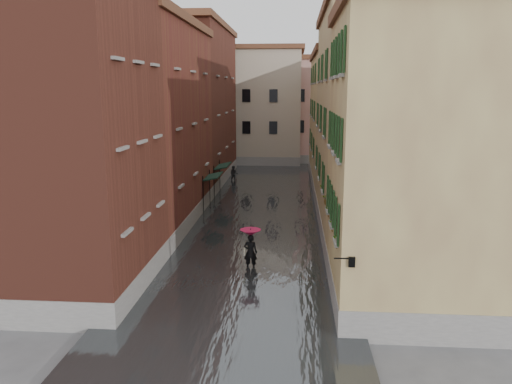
% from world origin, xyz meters
% --- Properties ---
extents(ground, '(120.00, 120.00, 0.00)m').
position_xyz_m(ground, '(0.00, 0.00, 0.00)').
color(ground, '#525254').
rests_on(ground, ground).
extents(floodwater, '(10.00, 60.00, 0.20)m').
position_xyz_m(floodwater, '(0.00, 13.00, 0.10)').
color(floodwater, '#3C4043').
rests_on(floodwater, ground).
extents(building_left_near, '(6.00, 8.00, 13.00)m').
position_xyz_m(building_left_near, '(-7.00, -2.00, 6.50)').
color(building_left_near, brown).
rests_on(building_left_near, ground).
extents(building_left_mid, '(6.00, 14.00, 12.50)m').
position_xyz_m(building_left_mid, '(-7.00, 9.00, 6.25)').
color(building_left_mid, brown).
rests_on(building_left_mid, ground).
extents(building_left_far, '(6.00, 16.00, 14.00)m').
position_xyz_m(building_left_far, '(-7.00, 24.00, 7.00)').
color(building_left_far, brown).
rests_on(building_left_far, ground).
extents(building_right_near, '(6.00, 8.00, 11.50)m').
position_xyz_m(building_right_near, '(7.00, -2.00, 5.75)').
color(building_right_near, '#906D4A').
rests_on(building_right_near, ground).
extents(building_right_mid, '(6.00, 14.00, 13.00)m').
position_xyz_m(building_right_mid, '(7.00, 9.00, 6.50)').
color(building_right_mid, tan).
rests_on(building_right_mid, ground).
extents(building_right_far, '(6.00, 16.00, 11.50)m').
position_xyz_m(building_right_far, '(7.00, 24.00, 5.75)').
color(building_right_far, '#906D4A').
rests_on(building_right_far, ground).
extents(building_end_cream, '(12.00, 9.00, 13.00)m').
position_xyz_m(building_end_cream, '(-3.00, 38.00, 6.50)').
color(building_end_cream, '#AF9D8B').
rests_on(building_end_cream, ground).
extents(building_end_pink, '(10.00, 9.00, 12.00)m').
position_xyz_m(building_end_pink, '(6.00, 40.00, 6.00)').
color(building_end_pink, tan).
rests_on(building_end_pink, ground).
extents(awning_near, '(1.09, 2.83, 2.80)m').
position_xyz_m(awning_near, '(-3.49, 12.86, 2.46)').
color(awning_near, black).
rests_on(awning_near, ground).
extents(awning_far, '(1.09, 3.13, 2.80)m').
position_xyz_m(awning_far, '(-3.48, 17.84, 2.47)').
color(awning_far, black).
rests_on(awning_far, ground).
extents(wall_lantern, '(0.71, 0.22, 0.35)m').
position_xyz_m(wall_lantern, '(4.33, -6.00, 3.01)').
color(wall_lantern, black).
rests_on(wall_lantern, ground).
extents(window_planters, '(0.59, 10.85, 0.84)m').
position_xyz_m(window_planters, '(4.12, 0.48, 3.51)').
color(window_planters, brown).
rests_on(window_planters, ground).
extents(pedestrian_main, '(1.05, 1.05, 2.06)m').
position_xyz_m(pedestrian_main, '(0.30, 0.89, 1.28)').
color(pedestrian_main, black).
rests_on(pedestrian_main, ground).
extents(pedestrian_far, '(0.81, 0.65, 1.58)m').
position_xyz_m(pedestrian_far, '(-3.32, 24.15, 0.79)').
color(pedestrian_far, black).
rests_on(pedestrian_far, ground).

